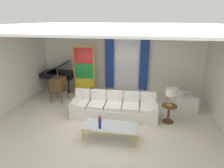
{
  "coord_description": "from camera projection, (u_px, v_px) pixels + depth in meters",
  "views": [
    {
      "loc": [
        1.31,
        -5.38,
        3.24
      ],
      "look_at": [
        0.06,
        0.9,
        1.05
      ],
      "focal_mm": 30.77,
      "sensor_mm": 36.0,
      "label": 1
    }
  ],
  "objects": [
    {
      "name": "ground_plane",
      "position": [
        105.0,
        123.0,
        6.28
      ],
      "size": [
        16.0,
        16.0,
        0.0
      ],
      "primitive_type": "plane",
      "color": "silver"
    },
    {
      "name": "wall_rear",
      "position": [
        120.0,
        59.0,
        8.64
      ],
      "size": [
        8.0,
        0.12,
        3.0
      ],
      "primitive_type": "cube",
      "color": "white",
      "rests_on": "ground"
    },
    {
      "name": "wall_left",
      "position": [
        11.0,
        69.0,
        7.03
      ],
      "size": [
        0.12,
        7.0,
        3.0
      ],
      "primitive_type": "cube",
      "color": "white",
      "rests_on": "ground"
    },
    {
      "name": "ceiling_slab",
      "position": [
        109.0,
        26.0,
        6.05
      ],
      "size": [
        8.0,
        7.6,
        0.04
      ],
      "primitive_type": "cube",
      "color": "white"
    },
    {
      "name": "curtained_window",
      "position": [
        127.0,
        55.0,
        8.34
      ],
      "size": [
        2.0,
        0.17,
        2.7
      ],
      "color": "white",
      "rests_on": "ground"
    },
    {
      "name": "couch_white_long",
      "position": [
        114.0,
        107.0,
        6.7
      ],
      "size": [
        2.96,
        1.07,
        0.86
      ],
      "color": "white",
      "rests_on": "ground"
    },
    {
      "name": "coffee_table",
      "position": [
        110.0,
        127.0,
        5.36
      ],
      "size": [
        1.5,
        0.64,
        0.41
      ],
      "color": "silver",
      "rests_on": "ground"
    },
    {
      "name": "bottle_blue_decanter",
      "position": [
        100.0,
        120.0,
        5.49
      ],
      "size": [
        0.1,
        0.1,
        0.23
      ],
      "color": "maroon",
      "rests_on": "coffee_table"
    },
    {
      "name": "bottle_crystal_tall",
      "position": [
        100.0,
        124.0,
        5.18
      ],
      "size": [
        0.08,
        0.08,
        0.33
      ],
      "color": "navy",
      "rests_on": "coffee_table"
    },
    {
      "name": "vintage_tv",
      "position": [
        58.0,
        84.0,
        7.74
      ],
      "size": [
        0.62,
        0.61,
        1.35
      ],
      "color": "brown",
      "rests_on": "ground"
    },
    {
      "name": "armchair_white",
      "position": [
        182.0,
        102.0,
        7.17
      ],
      "size": [
        0.99,
        0.98,
        0.8
      ],
      "color": "white",
      "rests_on": "ground"
    },
    {
      "name": "stained_glass_divider",
      "position": [
        84.0,
        72.0,
        8.29
      ],
      "size": [
        0.95,
        0.05,
        2.2
      ],
      "color": "gold",
      "rests_on": "ground"
    },
    {
      "name": "peacock_figurine",
      "position": [
        92.0,
        94.0,
        8.15
      ],
      "size": [
        0.44,
        0.6,
        0.5
      ],
      "color": "beige",
      "rests_on": "ground"
    },
    {
      "name": "round_side_table",
      "position": [
        169.0,
        112.0,
        6.23
      ],
      "size": [
        0.48,
        0.48,
        0.59
      ],
      "color": "brown",
      "rests_on": "ground"
    },
    {
      "name": "table_lamp_brass",
      "position": [
        171.0,
        93.0,
        6.01
      ],
      "size": [
        0.32,
        0.32,
        0.57
      ],
      "color": "#B29338",
      "rests_on": "round_side_table"
    },
    {
      "name": "grand_piano",
      "position": [
        60.0,
        73.0,
        8.99
      ],
      "size": [
        1.5,
        1.1,
        1.4
      ],
      "color": "black",
      "rests_on": "ground"
    }
  ]
}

